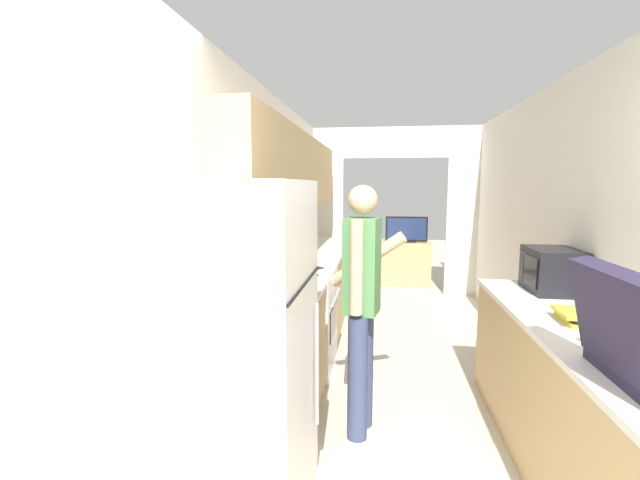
{
  "coord_description": "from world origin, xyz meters",
  "views": [
    {
      "loc": [
        -0.19,
        -1.2,
        1.65
      ],
      "look_at": [
        -0.79,
        2.97,
        1.11
      ],
      "focal_mm": 24.0,
      "sensor_mm": 36.0,
      "label": 1
    }
  ],
  "objects_px": {
    "person": "(361,303)",
    "tv_cabinet": "(405,263)",
    "microwave": "(552,270)",
    "book_stack": "(581,317)",
    "range_oven": "(299,318)",
    "television": "(406,230)",
    "knife": "(312,258)",
    "refrigerator": "(234,356)"
  },
  "relations": [
    {
      "from": "tv_cabinet",
      "to": "person",
      "type": "bearing_deg",
      "value": -96.86
    },
    {
      "from": "refrigerator",
      "to": "knife",
      "type": "height_order",
      "value": "refrigerator"
    },
    {
      "from": "person",
      "to": "book_stack",
      "type": "xyz_separation_m",
      "value": [
        1.23,
        -0.22,
        0.03
      ]
    },
    {
      "from": "range_oven",
      "to": "book_stack",
      "type": "relative_size",
      "value": 3.53
    },
    {
      "from": "tv_cabinet",
      "to": "television",
      "type": "xyz_separation_m",
      "value": [
        0.0,
        -0.04,
        0.57
      ]
    },
    {
      "from": "television",
      "to": "knife",
      "type": "xyz_separation_m",
      "value": [
        -1.12,
        -2.73,
        -0.04
      ]
    },
    {
      "from": "book_stack",
      "to": "television",
      "type": "bearing_deg",
      "value": 98.77
    },
    {
      "from": "person",
      "to": "tv_cabinet",
      "type": "relative_size",
      "value": 2.07
    },
    {
      "from": "microwave",
      "to": "tv_cabinet",
      "type": "relative_size",
      "value": 0.56
    },
    {
      "from": "range_oven",
      "to": "television",
      "type": "xyz_separation_m",
      "value": [
        1.13,
        3.38,
        0.48
      ]
    },
    {
      "from": "refrigerator",
      "to": "knife",
      "type": "distance_m",
      "value": 2.46
    },
    {
      "from": "television",
      "to": "tv_cabinet",
      "type": "bearing_deg",
      "value": 90.0
    },
    {
      "from": "refrigerator",
      "to": "tv_cabinet",
      "type": "distance_m",
      "value": 5.36
    },
    {
      "from": "book_stack",
      "to": "knife",
      "type": "xyz_separation_m",
      "value": [
        -1.83,
        1.85,
        -0.03
      ]
    },
    {
      "from": "tv_cabinet",
      "to": "television",
      "type": "distance_m",
      "value": 0.57
    },
    {
      "from": "range_oven",
      "to": "person",
      "type": "height_order",
      "value": "person"
    },
    {
      "from": "person",
      "to": "book_stack",
      "type": "distance_m",
      "value": 1.25
    },
    {
      "from": "microwave",
      "to": "book_stack",
      "type": "distance_m",
      "value": 0.75
    },
    {
      "from": "tv_cabinet",
      "to": "knife",
      "type": "relative_size",
      "value": 2.66
    },
    {
      "from": "refrigerator",
      "to": "tv_cabinet",
      "type": "bearing_deg",
      "value": 78.14
    },
    {
      "from": "refrigerator",
      "to": "television",
      "type": "height_order",
      "value": "refrigerator"
    },
    {
      "from": "refrigerator",
      "to": "microwave",
      "type": "distance_m",
      "value": 2.35
    },
    {
      "from": "person",
      "to": "range_oven",
      "type": "bearing_deg",
      "value": 42.5
    },
    {
      "from": "book_stack",
      "to": "knife",
      "type": "height_order",
      "value": "book_stack"
    },
    {
      "from": "tv_cabinet",
      "to": "television",
      "type": "height_order",
      "value": "television"
    },
    {
      "from": "range_oven",
      "to": "tv_cabinet",
      "type": "bearing_deg",
      "value": 71.64
    },
    {
      "from": "microwave",
      "to": "book_stack",
      "type": "bearing_deg",
      "value": -98.37
    },
    {
      "from": "person",
      "to": "television",
      "type": "xyz_separation_m",
      "value": [
        0.53,
        4.36,
        0.04
      ]
    },
    {
      "from": "refrigerator",
      "to": "knife",
      "type": "relative_size",
      "value": 5.58
    },
    {
      "from": "person",
      "to": "tv_cabinet",
      "type": "height_order",
      "value": "person"
    },
    {
      "from": "television",
      "to": "knife",
      "type": "height_order",
      "value": "television"
    },
    {
      "from": "microwave",
      "to": "refrigerator",
      "type": "bearing_deg",
      "value": -144.82
    },
    {
      "from": "range_oven",
      "to": "refrigerator",
      "type": "bearing_deg",
      "value": -88.85
    },
    {
      "from": "microwave",
      "to": "tv_cabinet",
      "type": "height_order",
      "value": "microwave"
    },
    {
      "from": "person",
      "to": "book_stack",
      "type": "bearing_deg",
      "value": -89.19
    },
    {
      "from": "refrigerator",
      "to": "tv_cabinet",
      "type": "height_order",
      "value": "refrigerator"
    },
    {
      "from": "range_oven",
      "to": "microwave",
      "type": "xyz_separation_m",
      "value": [
        1.95,
        -0.46,
        0.59
      ]
    },
    {
      "from": "television",
      "to": "knife",
      "type": "bearing_deg",
      "value": -112.4
    },
    {
      "from": "knife",
      "to": "book_stack",
      "type": "bearing_deg",
      "value": -31.0
    },
    {
      "from": "tv_cabinet",
      "to": "television",
      "type": "bearing_deg",
      "value": -90.0
    },
    {
      "from": "microwave",
      "to": "person",
      "type": "bearing_deg",
      "value": -158.96
    },
    {
      "from": "microwave",
      "to": "television",
      "type": "height_order",
      "value": "microwave"
    }
  ]
}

